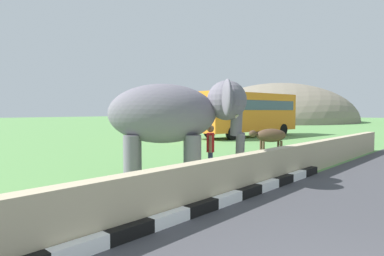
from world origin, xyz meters
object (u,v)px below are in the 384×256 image
at_px(elephant, 175,115).
at_px(cow_near, 270,136).
at_px(person_handler, 210,148).
at_px(bus_orange, 248,111).

bearing_deg(elephant, cow_near, 8.77).
distance_m(person_handler, bus_orange, 16.88).
height_order(person_handler, bus_orange, bus_orange).
distance_m(elephant, person_handler, 1.69).
relative_size(bus_orange, cow_near, 5.89).
relative_size(elephant, cow_near, 2.25).
relative_size(elephant, bus_orange, 0.38).
distance_m(elephant, bus_orange, 17.89).
bearing_deg(elephant, bus_orange, 25.69).
bearing_deg(cow_near, bus_orange, 38.20).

